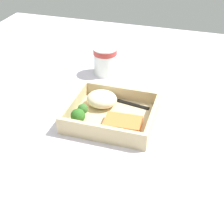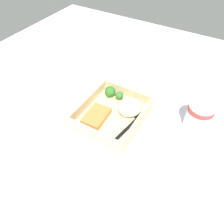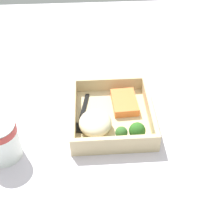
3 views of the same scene
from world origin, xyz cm
name	(u,v)px [view 2 (image 2 of 3)]	position (x,y,z in cm)	size (l,w,h in cm)	color
ground_plane	(112,119)	(0.00, 0.00, -1.00)	(160.00, 160.00, 2.00)	silver
takeout_tray	(112,116)	(0.00, 0.00, 0.60)	(25.07, 21.72, 1.20)	#CFB98A
tray_rim	(112,111)	(0.00, 0.00, 3.22)	(25.07, 21.72, 4.04)	#CFB98A
salmon_fillet	(96,116)	(-4.28, 3.79, 2.31)	(10.21, 6.74, 2.21)	orange
mashed_potatoes	(130,107)	(4.69, -4.63, 3.46)	(9.41, 8.41, 4.52)	beige
broccoli_floret_1	(110,92)	(8.27, 5.73, 3.47)	(4.18, 4.18, 4.43)	#809A54
broccoli_floret_2	(119,96)	(8.40, 1.76, 3.17)	(3.11, 3.11, 3.60)	#81AE5D
fork	(131,125)	(-0.87, -8.05, 1.42)	(15.86, 4.23, 0.44)	black
paper_cup	(199,115)	(10.82, -26.85, 5.57)	(8.53, 8.53, 9.95)	white
receipt_slip	(65,95)	(0.95, 22.46, 0.12)	(8.49, 14.39, 0.24)	white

